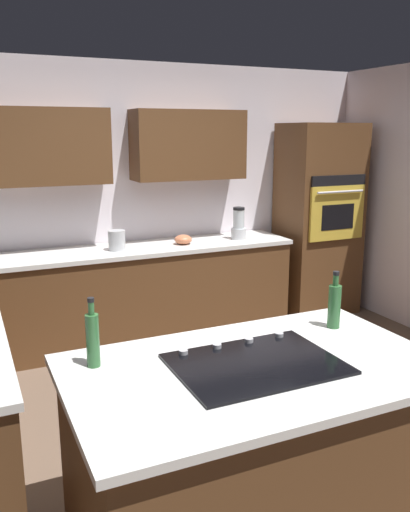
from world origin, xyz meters
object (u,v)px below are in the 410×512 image
object	(u,v)px
oil_bottle	(93,338)
second_bottle	(334,305)
mixing_bowl	(183,239)
wall_oven	(318,220)
cooktop	(255,363)
kettle	(117,240)
blender	(239,226)

from	to	relation	value
oil_bottle	second_bottle	world-z (taller)	oil_bottle
mixing_bowl	wall_oven	bearing A→B (deg)	-178.42
cooktop	oil_bottle	size ratio (longest dim) A/B	2.30
wall_oven	kettle	xyz separation A→B (m)	(2.25, 0.04, -0.03)
wall_oven	blender	xyz separation A→B (m)	(1.00, 0.04, 0.02)
cooktop	second_bottle	xyz separation A→B (m)	(-0.64, -0.25, 0.12)
cooktop	oil_bottle	world-z (taller)	oil_bottle
blender	kettle	size ratio (longest dim) A/B	1.75
cooktop	kettle	bearing A→B (deg)	-91.69
wall_oven	cooktop	xyz separation A→B (m)	(2.33, 2.71, -0.11)
kettle	blender	bearing A→B (deg)	-180.00
blender	second_bottle	world-z (taller)	blender
blender	cooktop	bearing A→B (deg)	63.49
mixing_bowl	second_bottle	world-z (taller)	second_bottle
wall_oven	second_bottle	bearing A→B (deg)	55.46
mixing_bowl	kettle	xyz separation A→B (m)	(0.65, 0.00, 0.05)
wall_oven	cooktop	world-z (taller)	wall_oven
cooktop	second_bottle	bearing A→B (deg)	-158.67
cooktop	mixing_bowl	distance (m)	2.76
oil_bottle	second_bottle	xyz separation A→B (m)	(-1.32, 0.05, -0.01)
cooktop	oil_bottle	xyz separation A→B (m)	(0.69, -0.30, 0.13)
cooktop	second_bottle	distance (m)	0.69
wall_oven	mixing_bowl	distance (m)	1.60
mixing_bowl	oil_bottle	distance (m)	2.76
mixing_bowl	oil_bottle	size ratio (longest dim) A/B	0.51
wall_oven	second_bottle	distance (m)	2.99
wall_oven	kettle	size ratio (longest dim) A/B	11.09
wall_oven	blender	bearing A→B (deg)	2.52
wall_oven	oil_bottle	world-z (taller)	wall_oven
blender	mixing_bowl	bearing A→B (deg)	0.00
blender	second_bottle	size ratio (longest dim) A/B	1.01
blender	oil_bottle	distance (m)	3.11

